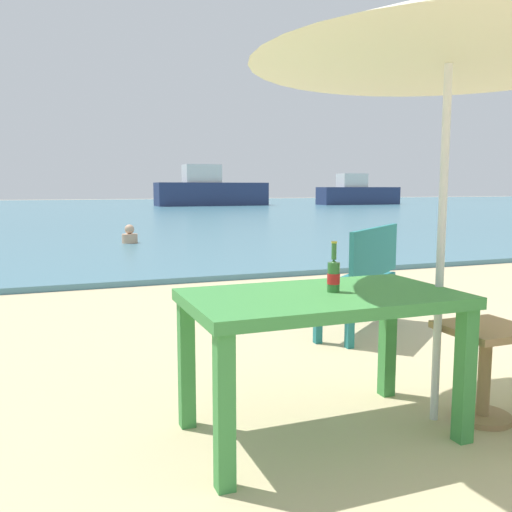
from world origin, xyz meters
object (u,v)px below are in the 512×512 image
(beer_bottle_amber, at_px, (334,274))
(boat_tanker, at_px, (210,191))
(bench_teal_center, at_px, (365,273))
(swimmer_person, at_px, (130,236))
(boat_cargo_ship, at_px, (357,193))
(patio_umbrella, at_px, (450,28))
(side_table_wood, at_px, (485,359))
(picnic_table_green, at_px, (322,314))

(beer_bottle_amber, bearing_deg, boat_tanker, 75.03)
(bench_teal_center, distance_m, swimmer_person, 8.08)
(boat_tanker, xyz_separation_m, boat_cargo_ship, (10.54, -1.39, -0.19))
(boat_tanker, relative_size, boat_cargo_ship, 1.24)
(beer_bottle_amber, relative_size, boat_cargo_ship, 0.04)
(patio_umbrella, bearing_deg, boat_tanker, 76.06)
(beer_bottle_amber, bearing_deg, side_table_wood, -10.95)
(swimmer_person, bearing_deg, patio_umbrella, -88.05)
(side_table_wood, bearing_deg, bench_teal_center, 78.28)
(side_table_wood, relative_size, boat_cargo_ship, 0.09)
(picnic_table_green, height_order, swimmer_person, picnic_table_green)
(boat_tanker, bearing_deg, side_table_wood, -103.49)
(beer_bottle_amber, distance_m, swimmer_person, 9.74)
(bench_teal_center, bearing_deg, boat_cargo_ship, 58.89)
(beer_bottle_amber, relative_size, side_table_wood, 0.49)
(side_table_wood, xyz_separation_m, bench_teal_center, (0.39, 1.88, 0.19))
(side_table_wood, height_order, boat_tanker, boat_tanker)
(bench_teal_center, distance_m, boat_cargo_ship, 35.12)
(patio_umbrella, bearing_deg, side_table_wood, -21.42)
(bench_teal_center, height_order, boat_cargo_ship, boat_cargo_ship)
(beer_bottle_amber, bearing_deg, picnic_table_green, -177.25)
(picnic_table_green, relative_size, side_table_wood, 2.59)
(bench_teal_center, distance_m, boat_tanker, 32.37)
(patio_umbrella, height_order, bench_teal_center, patio_umbrella)
(beer_bottle_amber, bearing_deg, patio_umbrella, -6.40)
(beer_bottle_amber, height_order, side_table_wood, beer_bottle_amber)
(bench_teal_center, relative_size, boat_tanker, 0.16)
(side_table_wood, distance_m, swimmer_person, 9.91)
(picnic_table_green, bearing_deg, patio_umbrella, -5.54)
(beer_bottle_amber, relative_size, boat_tanker, 0.04)
(beer_bottle_amber, distance_m, bench_teal_center, 2.15)
(beer_bottle_amber, xyz_separation_m, bench_teal_center, (1.26, 1.71, -0.31))
(beer_bottle_amber, bearing_deg, bench_teal_center, 53.55)
(beer_bottle_amber, xyz_separation_m, side_table_wood, (0.87, -0.17, -0.50))
(picnic_table_green, relative_size, beer_bottle_amber, 5.28)
(picnic_table_green, xyz_separation_m, patio_umbrella, (0.68, -0.07, 1.47))
(picnic_table_green, distance_m, side_table_wood, 1.00)
(beer_bottle_amber, relative_size, swimmer_person, 0.65)
(picnic_table_green, xyz_separation_m, swimmer_person, (0.35, 9.72, -0.41))
(patio_umbrella, bearing_deg, beer_bottle_amber, 173.60)
(picnic_table_green, xyz_separation_m, boat_tanker, (8.93, 33.17, 0.41))
(bench_teal_center, height_order, swimmer_person, bench_teal_center)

